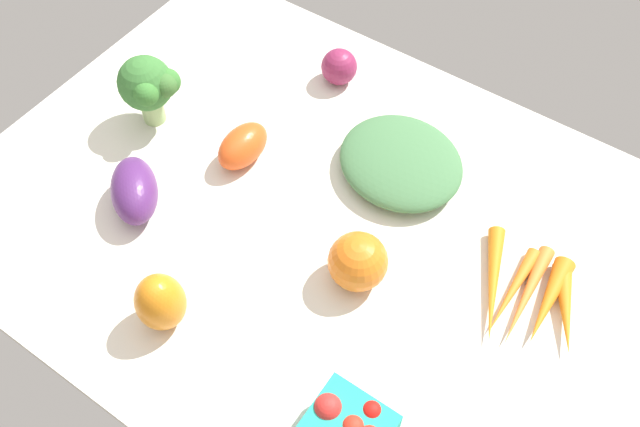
% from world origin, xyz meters
% --- Properties ---
extents(tablecloth, '(1.04, 0.76, 0.02)m').
position_xyz_m(tablecloth, '(0.00, 0.00, 0.01)').
color(tablecloth, silver).
rests_on(tablecloth, ground).
extents(bell_pepper_orange, '(0.07, 0.07, 0.09)m').
position_xyz_m(bell_pepper_orange, '(0.08, 0.24, 0.07)').
color(bell_pepper_orange, orange).
rests_on(bell_pepper_orange, tablecloth).
extents(eggplant, '(0.13, 0.13, 0.07)m').
position_xyz_m(eggplant, '(0.24, 0.13, 0.05)').
color(eggplant, '#522666').
rests_on(eggplant, tablecloth).
extents(red_onion_center, '(0.06, 0.06, 0.06)m').
position_xyz_m(red_onion_center, '(0.14, -0.26, 0.05)').
color(red_onion_center, '#86244B').
rests_on(red_onion_center, tablecloth).
extents(roma_tomato, '(0.06, 0.10, 0.06)m').
position_xyz_m(roma_tomato, '(0.17, -0.03, 0.05)').
color(roma_tomato, '#E7511C').
rests_on(roma_tomato, tablecloth).
extents(carrot_bunch, '(0.18, 0.18, 0.03)m').
position_xyz_m(carrot_bunch, '(-0.31, -0.05, 0.03)').
color(carrot_bunch, orange).
rests_on(carrot_bunch, tablecloth).
extents(broccoli_head, '(0.10, 0.09, 0.12)m').
position_xyz_m(broccoli_head, '(0.33, -0.02, 0.10)').
color(broccoli_head, '#9ABB78').
rests_on(broccoli_head, tablecloth).
extents(heirloom_tomato_orange, '(0.08, 0.08, 0.08)m').
position_xyz_m(heirloom_tomato_orange, '(-0.09, 0.05, 0.06)').
color(heirloom_tomato_orange, orange).
rests_on(heirloom_tomato_orange, tablecloth).
extents(leafy_greens_clump, '(0.24, 0.23, 0.04)m').
position_xyz_m(leafy_greens_clump, '(-0.05, -0.15, 0.04)').
color(leafy_greens_clump, '#447647').
rests_on(leafy_greens_clump, tablecloth).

